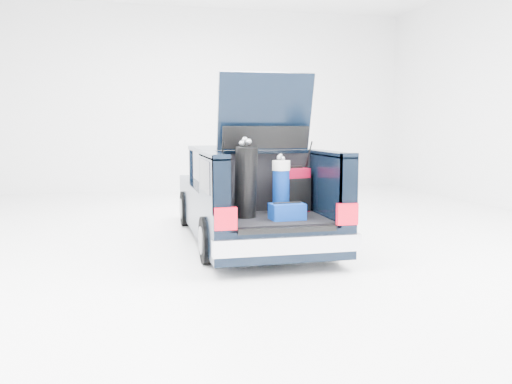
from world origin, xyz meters
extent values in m
plane|color=white|center=(0.00, 0.00, 0.00)|extent=(14.00, 14.00, 0.00)
cube|color=black|center=(0.00, 0.65, 0.50)|extent=(1.75, 3.00, 0.70)
cube|color=black|center=(0.00, 2.22, 0.40)|extent=(1.70, 0.30, 0.50)
cube|color=silver|center=(0.00, 2.36, 0.33)|extent=(1.72, 0.10, 0.22)
cube|color=black|center=(0.00, 0.15, 1.12)|extent=(1.55, 1.95, 0.54)
cube|color=black|center=(0.00, 0.15, 1.41)|extent=(1.62, 2.05, 0.06)
cube|color=black|center=(0.00, -1.50, 0.35)|extent=(1.75, 1.30, 0.40)
cube|color=black|center=(0.00, -1.48, 0.57)|extent=(1.32, 1.18, 0.05)
cube|color=black|center=(-0.78, -1.50, 0.97)|extent=(0.20, 1.30, 0.85)
cube|color=black|center=(0.78, -1.50, 0.97)|extent=(0.20, 1.30, 0.85)
cube|color=black|center=(-0.78, -1.50, 1.41)|extent=(0.20, 1.30, 0.06)
cube|color=black|center=(0.78, -1.50, 1.41)|extent=(0.20, 1.30, 0.06)
cube|color=black|center=(0.00, -0.88, 0.97)|extent=(1.36, 0.08, 0.84)
cube|color=silver|center=(0.00, -2.18, 0.38)|extent=(1.80, 0.12, 0.20)
cube|color=#B30719|center=(-0.74, -2.15, 0.72)|extent=(0.26, 0.07, 0.26)
cube|color=#B30719|center=(0.74, -2.15, 0.72)|extent=(0.26, 0.07, 0.26)
cube|color=black|center=(0.00, -2.15, 0.56)|extent=(1.20, 0.06, 0.06)
cube|color=black|center=(0.00, -1.05, 1.96)|extent=(1.28, 0.33, 1.03)
cube|color=black|center=(0.00, -1.01, 2.10)|extent=(0.95, 0.17, 0.54)
cylinder|color=black|center=(-0.82, 1.45, 0.31)|extent=(0.20, 0.62, 0.62)
cylinder|color=slate|center=(-0.82, 1.45, 0.31)|extent=(0.23, 0.36, 0.36)
cylinder|color=black|center=(0.82, 1.45, 0.31)|extent=(0.20, 0.62, 0.62)
cylinder|color=slate|center=(0.82, 1.45, 0.31)|extent=(0.23, 0.36, 0.36)
cylinder|color=black|center=(-0.82, -1.35, 0.31)|extent=(0.20, 0.62, 0.62)
cylinder|color=slate|center=(-0.82, -1.35, 0.31)|extent=(0.23, 0.36, 0.36)
cylinder|color=black|center=(0.82, -1.35, 0.31)|extent=(0.20, 0.62, 0.62)
cylinder|color=slate|center=(0.82, -1.35, 0.31)|extent=(0.23, 0.36, 0.36)
cube|color=maroon|center=(0.40, -1.08, 0.90)|extent=(0.43, 0.34, 0.60)
cube|color=black|center=(0.40, -1.08, 1.21)|extent=(0.24, 0.12, 0.03)
cube|color=black|center=(0.40, -1.19, 0.84)|extent=(0.38, 0.13, 0.46)
cylinder|color=black|center=(-0.35, -1.43, 1.06)|extent=(0.34, 0.40, 0.93)
cube|color=white|center=(-0.35, -1.31, 1.09)|extent=(0.11, 0.04, 0.33)
sphere|color=#99999E|center=(-0.39, -1.41, 1.55)|extent=(0.08, 0.08, 0.08)
sphere|color=#99999E|center=(-0.32, -1.46, 1.58)|extent=(0.08, 0.08, 0.08)
cylinder|color=black|center=(0.17, -1.23, 0.65)|extent=(0.26, 0.26, 0.09)
cylinder|color=navy|center=(0.17, -1.23, 0.94)|extent=(0.24, 0.24, 0.51)
cylinder|color=white|center=(0.17, -1.23, 1.25)|extent=(0.26, 0.26, 0.13)
sphere|color=#99999E|center=(0.20, -1.21, 1.34)|extent=(0.06, 0.06, 0.06)
sphere|color=#99999E|center=(0.17, -1.19, 1.38)|extent=(0.06, 0.06, 0.06)
cube|color=navy|center=(0.13, -1.69, 0.70)|extent=(0.44, 0.30, 0.20)
cylinder|color=black|center=(0.13, -1.69, 0.81)|extent=(0.37, 0.04, 0.02)
camera|label=1|loc=(-1.77, -8.15, 1.75)|focal=38.00mm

